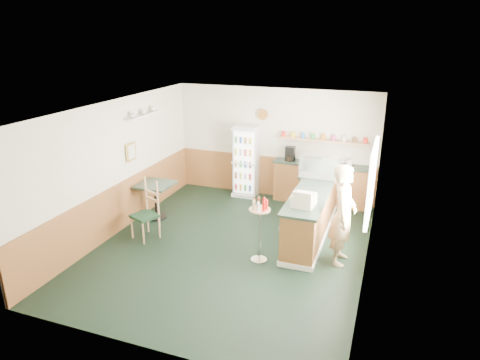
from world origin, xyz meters
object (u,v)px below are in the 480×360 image
at_px(shopkeeper, 343,215).
at_px(cafe_chair, 147,207).
at_px(cafe_table, 156,194).
at_px(drinks_fridge, 246,161).
at_px(condiment_stand, 260,221).
at_px(display_case, 320,168).
at_px(cash_register, 304,200).

height_order(shopkeeper, cafe_chair, shopkeeper).
bearing_deg(shopkeeper, cafe_table, 82.73).
bearing_deg(drinks_fridge, cafe_chair, -111.07).
distance_m(shopkeeper, condiment_stand, 1.47).
xyz_separation_m(drinks_fridge, cafe_chair, (-1.11, -2.87, -0.26)).
xyz_separation_m(display_case, cafe_chair, (-3.11, -1.83, -0.61)).
height_order(drinks_fridge, display_case, drinks_fridge).
bearing_deg(cafe_chair, shopkeeper, 26.54).
relative_size(cash_register, shopkeeper, 0.21).
height_order(drinks_fridge, cafe_chair, drinks_fridge).
relative_size(shopkeeper, cafe_table, 2.27).
relative_size(condiment_stand, cafe_chair, 0.98).
distance_m(cash_register, condiment_stand, 0.88).
bearing_deg(cafe_chair, cafe_table, 131.47).
distance_m(shopkeeper, cafe_table, 4.15).
distance_m(cafe_table, cafe_chair, 0.89).
bearing_deg(drinks_fridge, cafe_table, -124.47).
relative_size(shopkeeper, cafe_chair, 1.53).
bearing_deg(cash_register, cafe_chair, -169.94).
xyz_separation_m(condiment_stand, cafe_chair, (-2.42, 0.17, -0.15)).
bearing_deg(drinks_fridge, display_case, -27.39).
distance_m(cash_register, cafe_chair, 3.16).
bearing_deg(cafe_table, drinks_fridge, 55.53).
relative_size(condiment_stand, cafe_table, 1.46).
bearing_deg(shopkeeper, cash_register, 93.34).
relative_size(shopkeeper, condiment_stand, 1.56).
bearing_deg(cash_register, display_case, 95.52).
height_order(cash_register, condiment_stand, cash_register).
bearing_deg(display_case, cafe_table, -163.68).
distance_m(drinks_fridge, display_case, 2.28).
xyz_separation_m(display_case, condiment_stand, (-0.69, -2.01, -0.46)).
bearing_deg(display_case, condiment_stand, -108.95).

